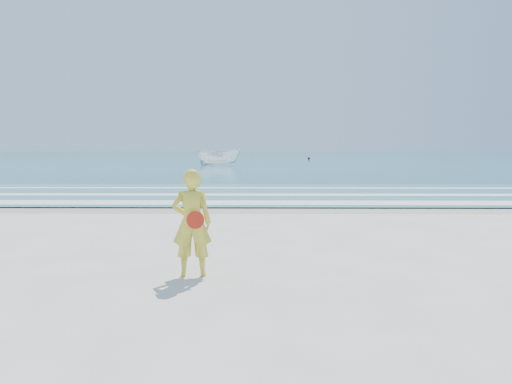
{
  "coord_description": "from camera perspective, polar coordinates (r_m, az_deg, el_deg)",
  "views": [
    {
      "loc": [
        -0.01,
        -7.02,
        2.01
      ],
      "look_at": [
        -0.15,
        4.0,
        1.0
      ],
      "focal_mm": 35.0,
      "sensor_mm": 36.0,
      "label": 1
    }
  ],
  "objects": [
    {
      "name": "ground",
      "position": [
        7.3,
        0.79,
        -10.74
      ],
      "size": [
        400.0,
        400.0,
        0.0
      ],
      "primitive_type": "plane",
      "color": "silver",
      "rests_on": "ground"
    },
    {
      "name": "wet_sand",
      "position": [
        16.14,
        0.76,
        -1.92
      ],
      "size": [
        400.0,
        2.4,
        0.0
      ],
      "primitive_type": "cube",
      "color": "#B2A893",
      "rests_on": "ground"
    },
    {
      "name": "ocean",
      "position": [
        112.03,
        0.73,
        4.2
      ],
      "size": [
        400.0,
        190.0,
        0.04
      ],
      "primitive_type": "cube",
      "color": "#19727F",
      "rests_on": "ground"
    },
    {
      "name": "shallow",
      "position": [
        21.11,
        0.75,
        -0.12
      ],
      "size": [
        400.0,
        10.0,
        0.01
      ],
      "primitive_type": "cube",
      "color": "#59B7AD",
      "rests_on": "ocean"
    },
    {
      "name": "foam_near",
      "position": [
        17.43,
        0.76,
        -1.22
      ],
      "size": [
        400.0,
        1.4,
        0.01
      ],
      "primitive_type": "cube",
      "color": "white",
      "rests_on": "shallow"
    },
    {
      "name": "foam_mid",
      "position": [
        20.31,
        0.75,
        -0.3
      ],
      "size": [
        400.0,
        0.9,
        0.01
      ],
      "primitive_type": "cube",
      "color": "white",
      "rests_on": "shallow"
    },
    {
      "name": "foam_far",
      "position": [
        23.6,
        0.75,
        0.47
      ],
      "size": [
        400.0,
        0.6,
        0.01
      ],
      "primitive_type": "cube",
      "color": "white",
      "rests_on": "shallow"
    },
    {
      "name": "boat",
      "position": [
        52.98,
        -4.21,
        4.04
      ],
      "size": [
        4.73,
        2.11,
        1.78
      ],
      "primitive_type": "imported",
      "rotation": [
        0.0,
        0.0,
        1.65
      ],
      "color": "white",
      "rests_on": "ocean"
    },
    {
      "name": "buoy",
      "position": [
        76.21,
        6.05,
        3.85
      ],
      "size": [
        0.38,
        0.38,
        0.38
      ],
      "primitive_type": "sphere",
      "color": "black",
      "rests_on": "ocean"
    },
    {
      "name": "woman",
      "position": [
        7.76,
        -7.34,
        -3.51
      ],
      "size": [
        0.64,
        0.45,
        1.67
      ],
      "color": "yellow",
      "rests_on": "ground"
    }
  ]
}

